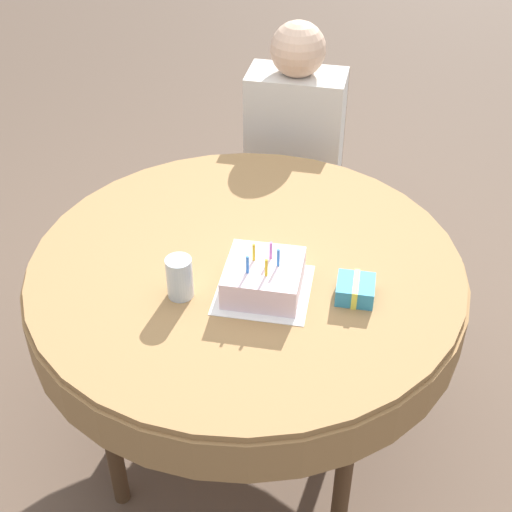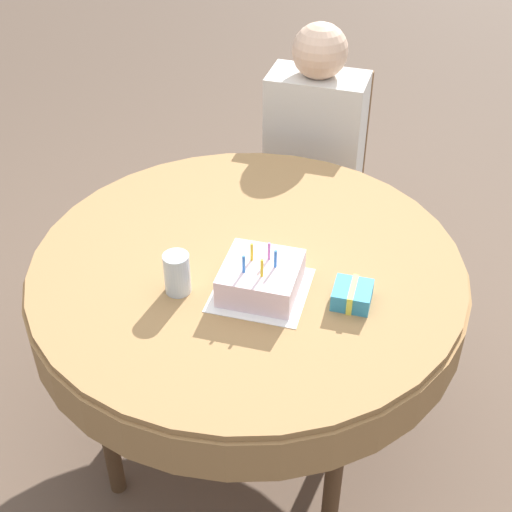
% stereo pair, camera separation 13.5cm
% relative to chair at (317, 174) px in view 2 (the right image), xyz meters
% --- Properties ---
extents(ground_plane, '(12.00, 12.00, 0.00)m').
position_rel_chair_xyz_m(ground_plane, '(-0.02, -0.96, -0.48)').
color(ground_plane, brown).
extents(dining_table, '(1.27, 1.27, 0.75)m').
position_rel_chair_xyz_m(dining_table, '(-0.02, -0.96, 0.18)').
color(dining_table, '#9E7547').
rests_on(dining_table, ground_plane).
extents(chair, '(0.41, 0.41, 0.90)m').
position_rel_chair_xyz_m(chair, '(0.00, 0.00, 0.00)').
color(chair, brown).
rests_on(chair, ground_plane).
extents(person, '(0.37, 0.31, 1.13)m').
position_rel_chair_xyz_m(person, '(-0.00, -0.09, 0.20)').
color(person, '#DBB293').
rests_on(person, ground_plane).
extents(napkin, '(0.25, 0.25, 0.00)m').
position_rel_chair_xyz_m(napkin, '(0.05, -1.08, 0.27)').
color(napkin, white).
rests_on(napkin, dining_table).
extents(birthday_cake, '(0.20, 0.20, 0.14)m').
position_rel_chair_xyz_m(birthday_cake, '(0.05, -1.08, 0.31)').
color(birthday_cake, silver).
rests_on(birthday_cake, dining_table).
extents(drinking_glass, '(0.07, 0.07, 0.12)m').
position_rel_chair_xyz_m(drinking_glass, '(-0.17, -1.14, 0.33)').
color(drinking_glass, silver).
rests_on(drinking_glass, dining_table).
extents(gift_box, '(0.10, 0.11, 0.06)m').
position_rel_chair_xyz_m(gift_box, '(0.29, -1.06, 0.30)').
color(gift_box, teal).
rests_on(gift_box, dining_table).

